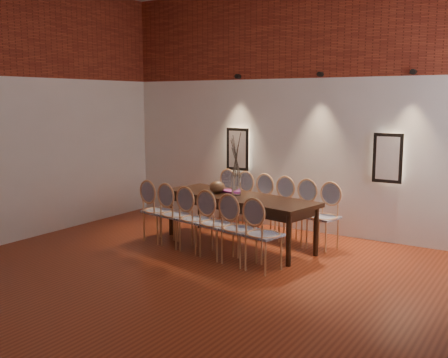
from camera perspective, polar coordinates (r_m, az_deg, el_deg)
The scene contains 25 objects.
floor at distance 5.97m, azimuth -5.00°, elevation -12.74°, with size 7.00×7.00×0.02m, color maroon.
wall_back at distance 8.64m, azimuth 9.43°, elevation 7.47°, with size 7.00×0.10×4.00m, color silver.
brick_band_back at distance 8.64m, azimuth 9.45°, elevation 15.77°, with size 7.00×0.02×1.50m, color maroon.
niche_left at distance 9.19m, azimuth 1.59°, elevation 3.27°, with size 0.36×0.06×0.66m, color #FFEAC6.
niche_right at distance 8.16m, azimuth 17.44°, elevation 2.19°, with size 0.36×0.06×0.66m, color #FFEAC6.
spot_fixture_left at distance 9.13m, azimuth 1.53°, elevation 11.09°, with size 0.08×0.08×0.10m, color black.
spot_fixture_mid at distance 8.45m, azimuth 10.44°, elevation 11.15°, with size 0.08×0.08×0.10m, color black.
spot_fixture_right at distance 8.03m, azimuth 19.90°, elevation 10.92°, with size 0.08×0.08×0.10m, color black.
dining_table at distance 7.86m, azimuth 1.58°, elevation -4.50°, with size 2.49×0.80×0.75m, color black.
chair_near_a at distance 8.11m, azimuth -7.14°, elevation -3.46°, with size 0.44×0.44×0.94m, color tan, non-canonical shape.
chair_near_b at distance 7.80m, azimuth -5.19°, elevation -3.92°, with size 0.44×0.44×0.94m, color tan, non-canonical shape.
chair_near_c at distance 7.50m, azimuth -3.08°, elevation -4.40°, with size 0.44×0.44×0.94m, color tan, non-canonical shape.
chair_near_d at distance 7.21m, azimuth -0.80°, elevation -4.92°, with size 0.44×0.44×0.94m, color tan, non-canonical shape.
chair_near_e at distance 6.94m, azimuth 1.66°, elevation -5.47°, with size 0.44×0.44×0.94m, color tan, non-canonical shape.
chair_near_f at distance 6.68m, azimuth 4.34°, elevation -6.06°, with size 0.44×0.44×0.94m, color tan, non-canonical shape.
chair_far_a at distance 9.01m, azimuth -0.45°, elevation -2.16°, with size 0.44×0.44×0.94m, color tan, non-canonical shape.
chair_far_b at distance 8.74m, azimuth 1.51°, elevation -2.51°, with size 0.44×0.44×0.94m, color tan, non-canonical shape.
chair_far_c at distance 8.47m, azimuth 3.60°, elevation -2.88°, with size 0.44×0.44×0.94m, color tan, non-canonical shape.
chair_far_d at distance 8.22m, azimuth 5.83°, elevation -3.27°, with size 0.44×0.44×0.94m, color tan, non-canonical shape.
chair_far_e at distance 7.98m, azimuth 8.19°, elevation -3.68°, with size 0.44×0.44×0.94m, color tan, non-canonical shape.
chair_far_f at distance 7.75m, azimuth 10.70°, elevation -4.11°, with size 0.44×0.44×0.94m, color tan, non-canonical shape.
vase at distance 7.78m, azimuth 1.33°, elevation -0.68°, with size 0.14×0.14×0.30m, color silver.
dried_branches at distance 7.72m, azimuth 1.34°, elevation 2.62°, with size 0.50×0.50×0.70m, color #4C3F32, non-canonical shape.
bowl at distance 7.99m, azimuth -0.76°, elevation -0.87°, with size 0.24×0.24×0.18m, color brown.
book at distance 8.05m, azimuth 0.63°, elevation -1.34°, with size 0.26×0.18×0.03m, color #812371.
Camera 1 is at (3.41, -4.39, 2.17)m, focal length 42.00 mm.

